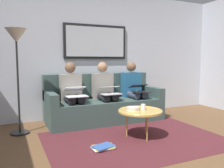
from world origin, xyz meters
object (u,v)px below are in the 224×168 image
object	(u,v)px
laptop_black	(140,89)
magazine_stack	(103,147)
bowl	(133,109)
laptop_silver	(110,90)
person_middle	(105,90)
laptop_white	(75,92)
framed_mirror	(96,42)
person_right	(72,91)
standing_lamp	(17,47)
person_left	(133,88)
coffee_table	(140,111)
cup	(143,107)
couch	(103,104)

from	to	relation	value
laptop_black	magazine_stack	xyz separation A→B (m)	(1.22, 1.09, -0.60)
bowl	laptop_silver	distance (m)	0.86
person_middle	laptop_white	xyz separation A→B (m)	(0.64, 0.23, 0.02)
framed_mirror	laptop_white	distance (m)	1.32
person_right	standing_lamp	size ratio (longest dim) A/B	0.69
laptop_black	person_right	bearing A→B (deg)	-10.81
laptop_silver	person_left	bearing A→B (deg)	-158.75
coffee_table	laptop_silver	bearing A→B (deg)	-83.51
cup	person_right	world-z (taller)	person_right
laptop_black	magazine_stack	world-z (taller)	laptop_black
cup	framed_mirror	bearing A→B (deg)	-84.18
laptop_white	person_right	bearing A→B (deg)	-90.00
coffee_table	magazine_stack	xyz separation A→B (m)	(0.68, 0.19, -0.38)
coffee_table	magazine_stack	bearing A→B (deg)	15.61
couch	framed_mirror	xyz separation A→B (m)	(0.00, -0.39, 1.24)
laptop_silver	laptop_white	bearing A→B (deg)	-1.32
laptop_silver	person_right	size ratio (longest dim) A/B	0.31
laptop_black	magazine_stack	bearing A→B (deg)	41.99
bowl	person_right	size ratio (longest dim) A/B	0.17
coffee_table	standing_lamp	world-z (taller)	standing_lamp
couch	laptop_black	bearing A→B (deg)	153.93
person_left	person_middle	size ratio (longest dim) A/B	1.00
person_right	magazine_stack	xyz separation A→B (m)	(-0.06, 1.34, -0.58)
cup	laptop_white	world-z (taller)	laptop_white
cup	laptop_silver	size ratio (longest dim) A/B	0.25
person_right	laptop_white	xyz separation A→B (m)	(0.00, 0.23, 0.02)
coffee_table	laptop_black	bearing A→B (deg)	-120.73
cup	person_middle	world-z (taller)	person_middle
cup	standing_lamp	world-z (taller)	standing_lamp
coffee_table	person_right	xyz separation A→B (m)	(0.74, -1.15, 0.20)
standing_lamp	laptop_silver	bearing A→B (deg)	178.15
person_left	standing_lamp	xyz separation A→B (m)	(2.19, 0.20, 0.76)
standing_lamp	framed_mirror	bearing A→B (deg)	-157.07
couch	magazine_stack	distance (m)	1.55
laptop_black	person_right	xyz separation A→B (m)	(1.28, -0.24, -0.02)
person_right	laptop_white	bearing A→B (deg)	90.00
couch	laptop_silver	world-z (taller)	couch
framed_mirror	person_middle	bearing A→B (deg)	90.00
person_left	laptop_black	distance (m)	0.24
couch	coffee_table	distance (m)	1.23
cup	standing_lamp	bearing A→B (deg)	-28.71
framed_mirror	person_left	world-z (taller)	framed_mirror
couch	cup	bearing A→B (deg)	97.68
magazine_stack	laptop_white	bearing A→B (deg)	-86.65
coffee_table	bowl	xyz separation A→B (m)	(0.09, -0.06, 0.04)
couch	laptop_silver	bearing A→B (deg)	90.00
couch	laptop_white	distance (m)	0.78
cup	laptop_silver	distance (m)	0.92
laptop_white	standing_lamp	distance (m)	1.18
person_left	person_middle	xyz separation A→B (m)	(0.64, 0.00, 0.00)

